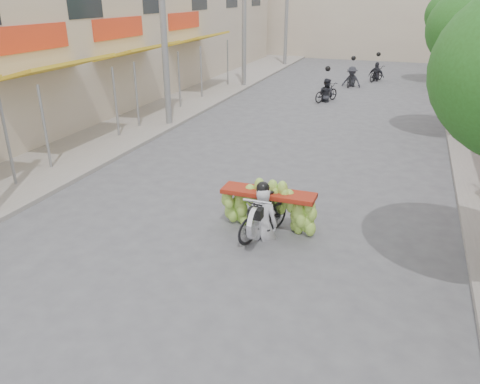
% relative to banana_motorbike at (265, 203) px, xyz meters
% --- Properties ---
extents(ground, '(120.00, 120.00, 0.00)m').
position_rel_banana_motorbike_xyz_m(ground, '(-0.89, -4.55, -0.73)').
color(ground, '#545459').
rests_on(ground, ground).
extents(sidewalk_left, '(4.00, 60.00, 0.12)m').
position_rel_banana_motorbike_xyz_m(sidewalk_left, '(-7.89, 10.45, -0.67)').
color(sidewalk_left, gray).
rests_on(sidewalk_left, ground).
extents(shophouse_row_left, '(9.77, 40.00, 6.00)m').
position_rel_banana_motorbike_xyz_m(shophouse_row_left, '(-12.87, 9.43, 2.27)').
color(shophouse_row_left, '#BAAA93').
rests_on(shophouse_row_left, ground).
extents(far_building, '(20.00, 6.00, 7.00)m').
position_rel_banana_motorbike_xyz_m(far_building, '(-0.89, 33.45, 2.77)').
color(far_building, '#BAAA93').
rests_on(far_building, ground).
extents(utility_pole_mid, '(0.60, 0.24, 8.00)m').
position_rel_banana_motorbike_xyz_m(utility_pole_mid, '(-6.29, 7.45, 3.30)').
color(utility_pole_mid, slate).
rests_on(utility_pole_mid, ground).
extents(utility_pole_far, '(0.60, 0.24, 8.00)m').
position_rel_banana_motorbike_xyz_m(utility_pole_far, '(-6.29, 16.45, 3.30)').
color(utility_pole_far, slate).
rests_on(utility_pole_far, ground).
extents(utility_pole_back, '(0.60, 0.24, 8.00)m').
position_rel_banana_motorbike_xyz_m(utility_pole_back, '(-6.29, 25.45, 3.30)').
color(utility_pole_back, slate).
rests_on(utility_pole_back, ground).
extents(street_tree_mid, '(3.40, 3.40, 5.25)m').
position_rel_banana_motorbike_xyz_m(street_tree_mid, '(4.51, 9.45, 3.05)').
color(street_tree_mid, '#3A2719').
rests_on(street_tree_mid, ground).
extents(street_tree_far, '(3.40, 3.40, 5.25)m').
position_rel_banana_motorbike_xyz_m(street_tree_far, '(4.51, 21.45, 3.05)').
color(street_tree_far, '#3A2719').
rests_on(street_tree_far, ground).
extents(produce_crate_far, '(1.20, 0.88, 1.16)m').
position_rel_banana_motorbike_xyz_m(produce_crate_far, '(5.31, 11.45, -0.02)').
color(produce_crate_far, brown).
rests_on(produce_crate_far, ground).
extents(banana_motorbike, '(2.20, 1.85, 2.21)m').
position_rel_banana_motorbike_xyz_m(banana_motorbike, '(0.00, 0.00, 0.00)').
color(banana_motorbike, black).
rests_on(banana_motorbike, ground).
extents(bg_motorbike_a, '(1.23, 1.67, 1.95)m').
position_rel_banana_motorbike_xyz_m(bg_motorbike_a, '(-1.22, 14.15, 0.02)').
color(bg_motorbike_a, black).
rests_on(bg_motorbike_a, ground).
extents(bg_motorbike_b, '(1.13, 1.65, 1.95)m').
position_rel_banana_motorbike_xyz_m(bg_motorbike_b, '(-0.57, 18.58, 0.13)').
color(bg_motorbike_b, black).
rests_on(bg_motorbike_b, ground).
extents(bg_motorbike_c, '(1.10, 1.68, 1.95)m').
position_rel_banana_motorbike_xyz_m(bg_motorbike_c, '(0.59, 20.94, 0.07)').
color(bg_motorbike_c, black).
rests_on(bg_motorbike_c, ground).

